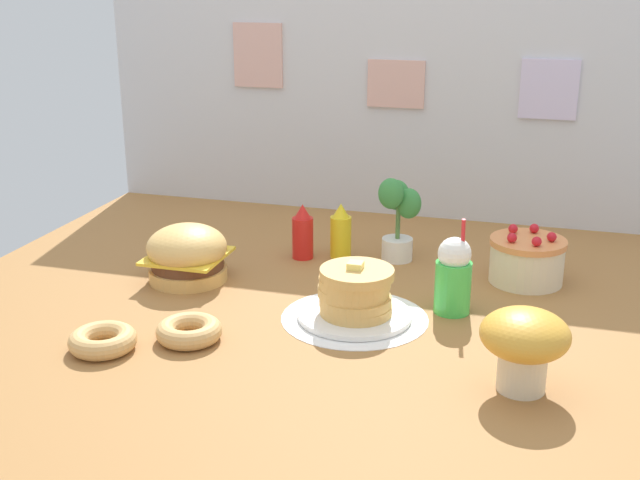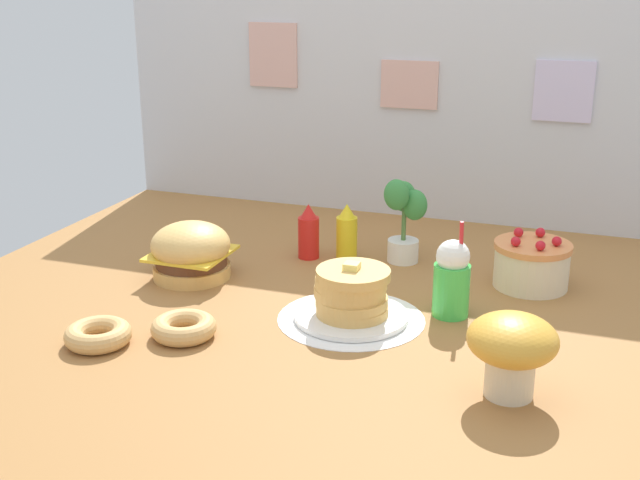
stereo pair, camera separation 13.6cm
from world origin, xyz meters
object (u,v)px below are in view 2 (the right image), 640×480
at_px(burger, 191,252).
at_px(ketchup_bottle, 309,233).
at_px(cream_soda_cup, 452,279).
at_px(donut_pink_glaze, 98,334).
at_px(layer_cake, 532,264).
at_px(mustard_bottle, 347,233).
at_px(potted_plant, 404,217).
at_px(pancake_stack, 352,297).
at_px(donut_chocolate, 184,327).
at_px(mushroom_stool, 512,347).

relative_size(burger, ketchup_bottle, 1.33).
relative_size(cream_soda_cup, donut_pink_glaze, 1.61).
distance_m(layer_cake, mustard_bottle, 0.63).
bearing_deg(potted_plant, ketchup_bottle, -166.71).
bearing_deg(cream_soda_cup, pancake_stack, -153.81).
bearing_deg(layer_cake, cream_soda_cup, -122.56).
distance_m(ketchup_bottle, potted_plant, 0.33).
height_order(layer_cake, ketchup_bottle, ketchup_bottle).
xyz_separation_m(pancake_stack, donut_chocolate, (-0.40, -0.26, -0.04)).
height_order(ketchup_bottle, donut_chocolate, ketchup_bottle).
height_order(cream_soda_cup, potted_plant, potted_plant).
distance_m(cream_soda_cup, donut_chocolate, 0.77).
xyz_separation_m(burger, mustard_bottle, (0.41, 0.35, 0.00)).
xyz_separation_m(ketchup_bottle, mushroom_stool, (0.78, -0.74, 0.04)).
xyz_separation_m(pancake_stack, cream_soda_cup, (0.26, 0.13, 0.04)).
xyz_separation_m(donut_pink_glaze, donut_chocolate, (0.19, 0.12, 0.00)).
distance_m(donut_chocolate, potted_plant, 0.90).
xyz_separation_m(burger, potted_plant, (0.61, 0.38, 0.07)).
distance_m(burger, layer_cake, 1.08).
bearing_deg(donut_chocolate, donut_pink_glaze, -148.79).
xyz_separation_m(cream_soda_cup, donut_pink_glaze, (-0.85, -0.51, -0.08)).
height_order(pancake_stack, mustard_bottle, mustard_bottle).
bearing_deg(ketchup_bottle, cream_soda_cup, -30.08).
xyz_separation_m(pancake_stack, donut_pink_glaze, (-0.59, -0.38, -0.04)).
bearing_deg(donut_pink_glaze, burger, 90.05).
bearing_deg(donut_pink_glaze, mushroom_stool, 4.95).
distance_m(ketchup_bottle, donut_pink_glaze, 0.88).
xyz_separation_m(layer_cake, donut_pink_glaze, (-1.05, -0.81, -0.05)).
xyz_separation_m(burger, donut_pink_glaze, (0.00, -0.53, -0.06)).
bearing_deg(pancake_stack, ketchup_bottle, 123.46).
relative_size(layer_cake, potted_plant, 0.82).
height_order(mustard_bottle, cream_soda_cup, cream_soda_cup).
relative_size(ketchup_bottle, cream_soda_cup, 0.67).
bearing_deg(donut_chocolate, layer_cake, 39.26).
height_order(layer_cake, cream_soda_cup, cream_soda_cup).
height_order(donut_chocolate, mushroom_stool, mushroom_stool).
bearing_deg(pancake_stack, donut_chocolate, -146.51).
distance_m(ketchup_bottle, mushroom_stool, 1.07).
relative_size(ketchup_bottle, mushroom_stool, 0.91).
height_order(layer_cake, mustard_bottle, mustard_bottle).
bearing_deg(cream_soda_cup, mustard_bottle, 139.61).
distance_m(potted_plant, mushroom_stool, 0.94).
bearing_deg(donut_pink_glaze, ketchup_bottle, 70.68).
bearing_deg(donut_pink_glaze, potted_plant, 56.11).
height_order(pancake_stack, potted_plant, potted_plant).
distance_m(burger, donut_chocolate, 0.46).
xyz_separation_m(layer_cake, potted_plant, (-0.44, 0.09, 0.08)).
bearing_deg(mustard_bottle, potted_plant, 8.21).
bearing_deg(burger, cream_soda_cup, -1.23).
xyz_separation_m(mustard_bottle, donut_chocolate, (-0.22, -0.76, -0.06)).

